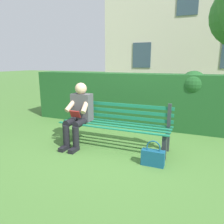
# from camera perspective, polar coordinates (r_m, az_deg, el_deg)

# --- Properties ---
(ground) EXTENTS (60.00, 60.00, 0.00)m
(ground) POSITION_cam_1_polar(r_m,az_deg,el_deg) (4.03, 0.55, -9.26)
(ground) COLOR #477533
(park_bench) EXTENTS (2.04, 0.53, 0.85)m
(park_bench) POSITION_cam_1_polar(r_m,az_deg,el_deg) (3.96, 1.01, -2.91)
(park_bench) COLOR #2D3338
(park_bench) RESTS_ON ground
(person_seated) EXTENTS (0.44, 0.73, 1.17)m
(person_seated) POSITION_cam_1_polar(r_m,az_deg,el_deg) (4.04, -8.85, -0.16)
(person_seated) COLOR #4C4C51
(person_seated) RESTS_ON ground
(hedge_backdrop) EXTENTS (5.03, 0.68, 1.36)m
(hedge_backdrop) POSITION_cam_1_polar(r_m,az_deg,el_deg) (5.38, 4.60, 3.81)
(hedge_backdrop) COLOR #1E5123
(hedge_backdrop) RESTS_ON ground
(building_facade) EXTENTS (7.93, 2.93, 6.70)m
(building_facade) POSITION_cam_1_polar(r_m,az_deg,el_deg) (12.20, 19.77, 20.99)
(building_facade) COLOR beige
(building_facade) RESTS_ON ground
(handbag) EXTENTS (0.35, 0.13, 0.40)m
(handbag) POSITION_cam_1_polar(r_m,az_deg,el_deg) (3.36, 10.91, -11.77)
(handbag) COLOR navy
(handbag) RESTS_ON ground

